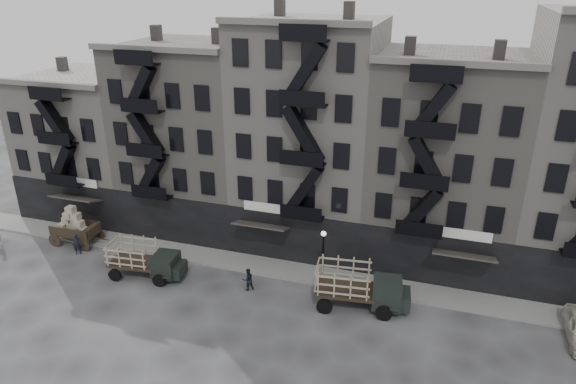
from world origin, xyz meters
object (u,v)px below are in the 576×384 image
(wagon, at_px, (73,223))
(pedestrian_mid, at_px, (248,279))
(pedestrian_west, at_px, (77,244))
(stake_truck_east, at_px, (360,284))
(stake_truck_west, at_px, (144,257))

(wagon, bearing_deg, pedestrian_mid, -8.48)
(pedestrian_mid, bearing_deg, wagon, -48.37)
(wagon, height_order, pedestrian_west, wagon)
(stake_truck_east, xyz_separation_m, pedestrian_west, (-21.84, 0.16, -0.87))
(wagon, relative_size, pedestrian_mid, 2.34)
(pedestrian_west, xyz_separation_m, pedestrian_mid, (14.28, -0.52, -0.03))
(pedestrian_west, bearing_deg, stake_truck_west, -46.42)
(stake_truck_east, height_order, pedestrian_mid, stake_truck_east)
(wagon, bearing_deg, pedestrian_west, -48.60)
(stake_truck_east, bearing_deg, wagon, 169.39)
(stake_truck_east, relative_size, pedestrian_mid, 3.81)
(wagon, bearing_deg, stake_truck_west, -19.21)
(wagon, height_order, pedestrian_mid, wagon)
(stake_truck_west, bearing_deg, pedestrian_west, 164.63)
(wagon, relative_size, stake_truck_west, 0.69)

